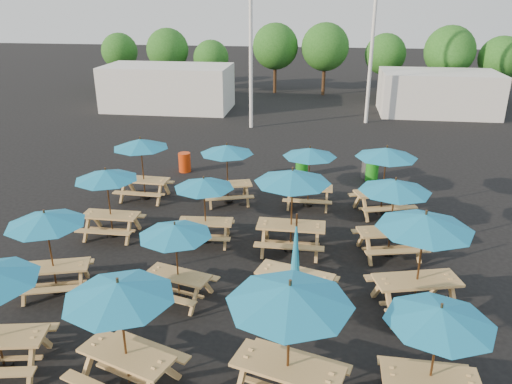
# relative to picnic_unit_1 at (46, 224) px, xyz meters

# --- Properties ---
(ground) EXTENTS (120.00, 120.00, 0.00)m
(ground) POSITION_rel_picnic_unit_1_xyz_m (4.46, 3.20, -1.90)
(ground) COLOR black
(ground) RESTS_ON ground
(picnic_unit_1) EXTENTS (2.38, 2.38, 2.20)m
(picnic_unit_1) POSITION_rel_picnic_unit_1_xyz_m (0.00, 0.00, 0.00)
(picnic_unit_1) COLOR tan
(picnic_unit_1) RESTS_ON ground
(picnic_unit_2) EXTENTS (1.91, 1.91, 2.20)m
(picnic_unit_2) POSITION_rel_picnic_unit_1_xyz_m (0.15, 3.18, -0.00)
(picnic_unit_2) COLOR tan
(picnic_unit_2) RESTS_ON ground
(picnic_unit_3) EXTENTS (2.07, 2.07, 2.29)m
(picnic_unit_3) POSITION_rel_picnic_unit_1_xyz_m (0.12, 6.23, 0.08)
(picnic_unit_3) COLOR tan
(picnic_unit_3) RESTS_ON ground
(picnic_unit_4) EXTENTS (2.60, 2.60, 2.35)m
(picnic_unit_4) POSITION_rel_picnic_unit_1_xyz_m (3.05, -2.92, 0.13)
(picnic_unit_4) COLOR tan
(picnic_unit_4) RESTS_ON ground
(picnic_unit_5) EXTENTS (2.18, 2.18, 2.04)m
(picnic_unit_5) POSITION_rel_picnic_unit_1_xyz_m (3.17, 0.12, -0.14)
(picnic_unit_5) COLOR tan
(picnic_unit_5) RESTS_ON ground
(picnic_unit_6) EXTENTS (1.92, 1.92, 2.07)m
(picnic_unit_6) POSITION_rel_picnic_unit_1_xyz_m (3.14, 3.19, -0.11)
(picnic_unit_6) COLOR tan
(picnic_unit_6) RESTS_ON ground
(picnic_unit_7) EXTENTS (2.35, 2.35, 2.18)m
(picnic_unit_7) POSITION_rel_picnic_unit_1_xyz_m (3.22, 6.30, -0.02)
(picnic_unit_7) COLOR tan
(picnic_unit_7) RESTS_ON ground
(picnic_unit_8) EXTENTS (2.74, 2.74, 2.55)m
(picnic_unit_8) POSITION_rel_picnic_unit_1_xyz_m (6.09, -2.92, 0.30)
(picnic_unit_8) COLOR tan
(picnic_unit_8) RESTS_ON ground
(picnic_unit_9) EXTENTS (2.22, 2.06, 2.36)m
(picnic_unit_9) POSITION_rel_picnic_unit_1_xyz_m (6.01, 0.38, -0.93)
(picnic_unit_9) COLOR tan
(picnic_unit_9) RESTS_ON ground
(picnic_unit_10) EXTENTS (2.20, 2.20, 2.51)m
(picnic_unit_10) POSITION_rel_picnic_unit_1_xyz_m (5.73, 2.99, 0.27)
(picnic_unit_10) COLOR tan
(picnic_unit_10) RESTS_ON ground
(picnic_unit_11) EXTENTS (1.90, 1.90, 2.16)m
(picnic_unit_11) POSITION_rel_picnic_unit_1_xyz_m (6.10, 6.39, -0.03)
(picnic_unit_11) COLOR tan
(picnic_unit_11) RESTS_ON ground
(picnic_unit_12) EXTENTS (1.93, 1.93, 2.18)m
(picnic_unit_12) POSITION_rel_picnic_unit_1_xyz_m (8.62, -2.68, -0.02)
(picnic_unit_12) COLOR tan
(picnic_unit_12) RESTS_ON ground
(picnic_unit_13) EXTENTS (2.68, 2.68, 2.53)m
(picnic_unit_13) POSITION_rel_picnic_unit_1_xyz_m (8.86, 0.41, 0.28)
(picnic_unit_13) COLOR tan
(picnic_unit_13) RESTS_ON ground
(picnic_unit_14) EXTENTS (2.43, 2.43, 2.32)m
(picnic_unit_14) POSITION_rel_picnic_unit_1_xyz_m (8.55, 3.12, 0.10)
(picnic_unit_14) COLOR tan
(picnic_unit_14) RESTS_ON ground
(picnic_unit_15) EXTENTS (2.58, 2.58, 2.37)m
(picnic_unit_15) POSITION_rel_picnic_unit_1_xyz_m (8.62, 6.07, 0.15)
(picnic_unit_15) COLOR tan
(picnic_unit_15) RESTS_ON ground
(waste_bin_0) EXTENTS (0.51, 0.51, 0.81)m
(waste_bin_0) POSITION_rel_picnic_unit_1_xyz_m (0.77, 9.38, -1.49)
(waste_bin_0) COLOR red
(waste_bin_0) RESTS_ON ground
(waste_bin_1) EXTENTS (0.51, 0.51, 0.81)m
(waste_bin_1) POSITION_rel_picnic_unit_1_xyz_m (5.71, 9.56, -1.49)
(waste_bin_1) COLOR #1A8818
(waste_bin_1) RESTS_ON ground
(waste_bin_2) EXTENTS (0.51, 0.51, 0.81)m
(waste_bin_2) POSITION_rel_picnic_unit_1_xyz_m (8.40, 9.65, -1.49)
(waste_bin_2) COLOR gray
(waste_bin_2) RESTS_ON ground
(waste_bin_3) EXTENTS (0.51, 0.51, 0.81)m
(waste_bin_3) POSITION_rel_picnic_unit_1_xyz_m (8.54, 9.29, -1.49)
(waste_bin_3) COLOR #1A8818
(waste_bin_3) RESTS_ON ground
(mast_0) EXTENTS (0.20, 0.20, 12.00)m
(mast_0) POSITION_rel_picnic_unit_1_xyz_m (2.46, 17.20, 4.10)
(mast_0) COLOR silver
(mast_0) RESTS_ON ground
(mast_1) EXTENTS (0.20, 0.20, 12.00)m
(mast_1) POSITION_rel_picnic_unit_1_xyz_m (8.96, 19.20, 4.10)
(mast_1) COLOR silver
(mast_1) RESTS_ON ground
(event_tent_0) EXTENTS (8.00, 4.00, 2.80)m
(event_tent_0) POSITION_rel_picnic_unit_1_xyz_m (-3.54, 21.20, -0.50)
(event_tent_0) COLOR silver
(event_tent_0) RESTS_ON ground
(event_tent_1) EXTENTS (7.00, 4.00, 2.60)m
(event_tent_1) POSITION_rel_picnic_unit_1_xyz_m (13.46, 22.20, -0.60)
(event_tent_1) COLOR silver
(event_tent_1) RESTS_ON ground
(tree_0) EXTENTS (2.80, 2.80, 4.24)m
(tree_0) POSITION_rel_picnic_unit_1_xyz_m (-9.61, 28.45, 0.93)
(tree_0) COLOR #382314
(tree_0) RESTS_ON ground
(tree_1) EXTENTS (3.11, 3.11, 4.72)m
(tree_1) POSITION_rel_picnic_unit_1_xyz_m (-5.28, 27.10, 1.26)
(tree_1) COLOR #382314
(tree_1) RESTS_ON ground
(tree_2) EXTENTS (2.59, 2.59, 3.93)m
(tree_2) POSITION_rel_picnic_unit_1_xyz_m (-1.92, 26.86, 0.73)
(tree_2) COLOR #382314
(tree_2) RESTS_ON ground
(tree_3) EXTENTS (3.36, 3.36, 5.09)m
(tree_3) POSITION_rel_picnic_unit_1_xyz_m (2.71, 27.92, 1.51)
(tree_3) COLOR #382314
(tree_3) RESTS_ON ground
(tree_4) EXTENTS (3.41, 3.41, 5.17)m
(tree_4) POSITION_rel_picnic_unit_1_xyz_m (6.36, 27.46, 1.56)
(tree_4) COLOR #382314
(tree_4) RESTS_ON ground
(tree_5) EXTENTS (2.94, 2.94, 4.45)m
(tree_5) POSITION_rel_picnic_unit_1_xyz_m (10.69, 27.88, 1.08)
(tree_5) COLOR #382314
(tree_5) RESTS_ON ground
(tree_6) EXTENTS (3.38, 3.38, 5.13)m
(tree_6) POSITION_rel_picnic_unit_1_xyz_m (14.70, 26.10, 1.53)
(tree_6) COLOR #382314
(tree_6) RESTS_ON ground
(tree_7) EXTENTS (2.95, 2.95, 4.48)m
(tree_7) POSITION_rel_picnic_unit_1_xyz_m (18.09, 26.12, 1.10)
(tree_7) COLOR #382314
(tree_7) RESTS_ON ground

